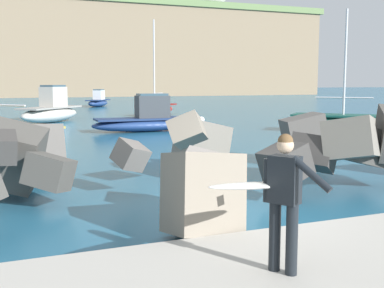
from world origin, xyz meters
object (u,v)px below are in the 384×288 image
(boat_mid_left, at_px, (146,120))
(station_building_annex, at_px, (152,3))
(surfer_with_board, at_px, (275,192))
(station_building_west, at_px, (121,2))
(boat_mid_right, at_px, (4,133))
(boat_near_centre, at_px, (98,101))
(mooring_buoy_outer, at_px, (33,110))
(boat_near_left, at_px, (51,111))
(mooring_buoy_middle, at_px, (201,120))
(boat_mid_centre, at_px, (157,109))
(boat_near_right, at_px, (336,122))
(station_building_central, at_px, (109,2))

(boat_mid_left, height_order, station_building_annex, station_building_annex)
(surfer_with_board, distance_m, station_building_west, 112.25)
(boat_mid_left, relative_size, boat_mid_right, 1.04)
(boat_near_centre, xyz_separation_m, mooring_buoy_outer, (-7.52, -8.79, -0.37))
(surfer_with_board, xyz_separation_m, boat_mid_left, (4.62, 20.33, -0.66))
(surfer_with_board, relative_size, mooring_buoy_outer, 4.55)
(boat_near_left, bearing_deg, mooring_buoy_middle, -27.13)
(boat_near_left, bearing_deg, boat_near_centre, 69.85)
(boat_mid_left, bearing_deg, boat_near_centre, 83.41)
(mooring_buoy_middle, distance_m, mooring_buoy_outer, 18.10)
(boat_near_left, distance_m, boat_near_centre, 21.17)
(mooring_buoy_outer, bearing_deg, station_building_annex, 63.65)
(boat_mid_right, xyz_separation_m, mooring_buoy_middle, (12.13, 6.38, -0.22))
(boat_near_centre, bearing_deg, mooring_buoy_outer, -130.56)
(boat_near_centre, height_order, mooring_buoy_outer, boat_near_centre)
(station_building_annex, bearing_deg, surfer_with_board, -107.18)
(mooring_buoy_outer, height_order, station_building_west, station_building_west)
(boat_mid_left, distance_m, station_building_annex, 90.02)
(boat_mid_left, bearing_deg, boat_mid_centre, 69.22)
(boat_near_right, xyz_separation_m, station_building_west, (12.16, 91.40, 20.21))
(boat_near_centre, bearing_deg, surfer_with_board, -99.22)
(boat_mid_right, bearing_deg, station_building_west, 72.32)
(boat_mid_left, relative_size, station_building_west, 0.88)
(surfer_with_board, distance_m, station_building_annex, 110.27)
(mooring_buoy_outer, xyz_separation_m, station_building_annex, (31.75, 64.10, 20.06))
(station_building_central, height_order, station_building_annex, station_building_central)
(station_building_annex, bearing_deg, boat_mid_left, -108.22)
(boat_mid_centre, height_order, mooring_buoy_middle, boat_mid_centre)
(boat_mid_left, bearing_deg, surfer_with_board, -102.80)
(boat_mid_centre, bearing_deg, boat_mid_left, -110.78)
(boat_mid_left, xyz_separation_m, station_building_west, (21.34, 87.13, 20.12))
(boat_near_centre, distance_m, mooring_buoy_middle, 24.49)
(surfer_with_board, relative_size, boat_near_left, 0.37)
(mooring_buoy_outer, bearing_deg, surfer_with_board, -90.50)
(boat_mid_centre, bearing_deg, station_building_west, 77.44)
(boat_near_centre, bearing_deg, mooring_buoy_middle, -86.26)
(boat_near_left, height_order, station_building_west, station_building_west)
(boat_near_centre, bearing_deg, station_building_central, 75.41)
(boat_mid_left, relative_size, station_building_central, 0.96)
(boat_near_centre, bearing_deg, station_building_west, 72.95)
(boat_near_left, relative_size, station_building_annex, 0.94)
(mooring_buoy_middle, bearing_deg, boat_mid_left, -142.63)
(boat_near_right, distance_m, station_building_central, 93.62)
(boat_near_left, bearing_deg, station_building_annex, 67.26)
(boat_near_right, relative_size, boat_mid_centre, 0.85)
(station_building_annex, bearing_deg, boat_near_left, -112.74)
(boat_mid_right, distance_m, station_building_west, 96.42)
(boat_mid_centre, xyz_separation_m, station_building_annex, (22.80, 71.12, 19.77))
(boat_near_right, relative_size, station_building_central, 1.06)
(boat_near_left, bearing_deg, boat_near_right, -43.44)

